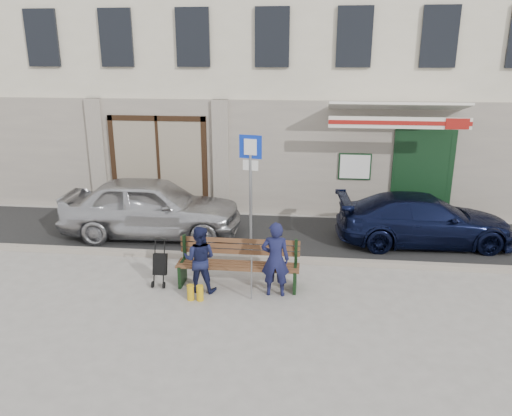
% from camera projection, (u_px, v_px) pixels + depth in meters
% --- Properties ---
extents(ground, '(80.00, 80.00, 0.00)m').
position_uv_depth(ground, '(249.00, 292.00, 9.66)').
color(ground, '#9E9991').
rests_on(ground, ground).
extents(asphalt_lane, '(60.00, 3.20, 0.01)m').
position_uv_depth(asphalt_lane, '(264.00, 235.00, 12.59)').
color(asphalt_lane, '#282828').
rests_on(asphalt_lane, ground).
extents(curb, '(60.00, 0.18, 0.12)m').
position_uv_depth(curb, '(257.00, 258.00, 11.06)').
color(curb, '#9E9384').
rests_on(curb, ground).
extents(building, '(20.00, 8.27, 10.00)m').
position_uv_depth(building, '(281.00, 35.00, 16.18)').
color(building, beige).
rests_on(building, ground).
extents(car_silver, '(4.49, 1.96, 1.51)m').
position_uv_depth(car_silver, '(152.00, 207.00, 12.40)').
color(car_silver, '#B5B5BA').
rests_on(car_silver, ground).
extents(car_navy, '(4.25, 1.98, 1.20)m').
position_uv_depth(car_navy, '(424.00, 220.00, 11.93)').
color(car_navy, black).
rests_on(car_navy, ground).
extents(parking_sign, '(0.50, 0.14, 2.74)m').
position_uv_depth(parking_sign, '(251.00, 176.00, 10.91)').
color(parking_sign, gray).
rests_on(parking_sign, ground).
extents(bench, '(2.40, 1.17, 0.98)m').
position_uv_depth(bench, '(236.00, 265.00, 9.76)').
color(bench, brown).
rests_on(bench, ground).
extents(man, '(0.54, 0.36, 1.46)m').
position_uv_depth(man, '(275.00, 259.00, 9.33)').
color(man, '#16183C').
rests_on(man, ground).
extents(woman, '(0.66, 0.53, 1.31)m').
position_uv_depth(woman, '(200.00, 259.00, 9.52)').
color(woman, '#15193A').
rests_on(woman, ground).
extents(stroller, '(0.27, 0.38, 0.92)m').
position_uv_depth(stroller, '(160.00, 265.00, 9.86)').
color(stroller, black).
rests_on(stroller, ground).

